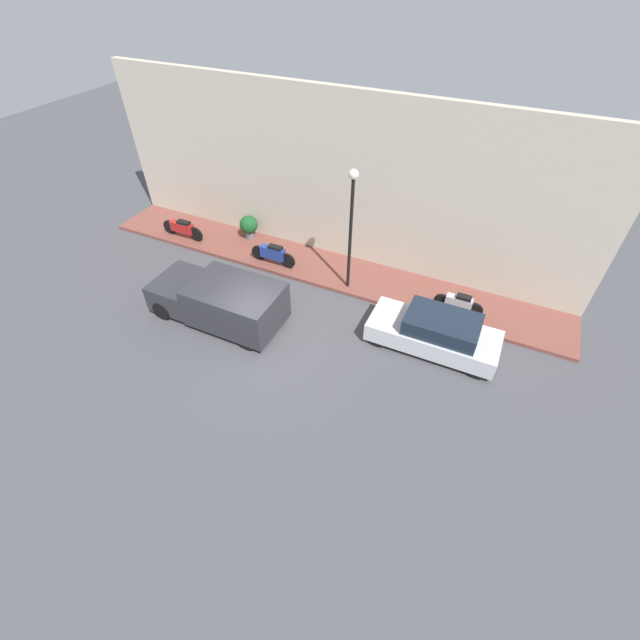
# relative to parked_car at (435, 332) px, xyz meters

# --- Properties ---
(ground_plane) EXTENTS (60.00, 60.00, 0.00)m
(ground_plane) POSITION_rel_parked_car_xyz_m (-2.27, 5.42, -0.66)
(ground_plane) COLOR #47474C
(sidewalk) EXTENTS (2.35, 19.90, 0.14)m
(sidewalk) POSITION_rel_parked_car_xyz_m (2.47, 5.42, -0.58)
(sidewalk) COLOR brown
(sidewalk) RESTS_ON ground_plane
(building_facade) EXTENTS (0.30, 19.90, 6.65)m
(building_facade) POSITION_rel_parked_car_xyz_m (3.79, 5.42, 2.67)
(building_facade) COLOR beige
(building_facade) RESTS_ON ground_plane
(parked_car) EXTENTS (1.71, 4.26, 1.37)m
(parked_car) POSITION_rel_parked_car_xyz_m (0.00, 0.00, 0.00)
(parked_car) COLOR silver
(parked_car) RESTS_ON ground_plane
(delivery_van) EXTENTS (2.10, 4.81, 1.61)m
(delivery_van) POSITION_rel_parked_car_xyz_m (-1.83, 7.29, 0.18)
(delivery_van) COLOR #2D2D33
(delivery_van) RESTS_ON ground_plane
(scooter_silver) EXTENTS (0.30, 1.77, 0.80)m
(scooter_silver) POSITION_rel_parked_car_xyz_m (1.95, -0.39, -0.08)
(scooter_silver) COLOR #B7B7BF
(scooter_silver) RESTS_ON sidewalk
(motorcycle_red) EXTENTS (0.30, 2.12, 0.84)m
(motorcycle_red) POSITION_rel_parked_car_xyz_m (1.85, 11.92, -0.05)
(motorcycle_red) COLOR #B21E1E
(motorcycle_red) RESTS_ON sidewalk
(motorcycle_blue) EXTENTS (0.30, 2.03, 0.88)m
(motorcycle_blue) POSITION_rel_parked_car_xyz_m (1.79, 7.20, -0.03)
(motorcycle_blue) COLOR navy
(motorcycle_blue) RESTS_ON sidewalk
(streetlamp) EXTENTS (0.34, 0.34, 4.70)m
(streetlamp) POSITION_rel_parked_car_xyz_m (1.71, 3.82, 2.61)
(streetlamp) COLOR black
(streetlamp) RESTS_ON sidewalk
(potted_plant) EXTENTS (0.80, 0.80, 1.05)m
(potted_plant) POSITION_rel_parked_car_xyz_m (3.11, 9.20, 0.09)
(potted_plant) COLOR slate
(potted_plant) RESTS_ON sidewalk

